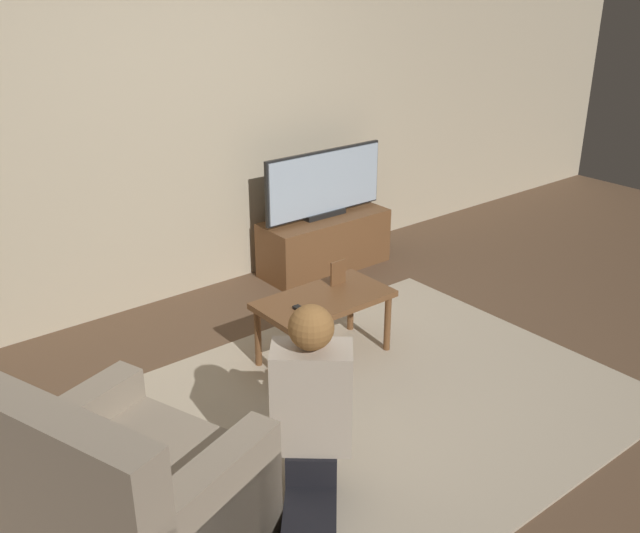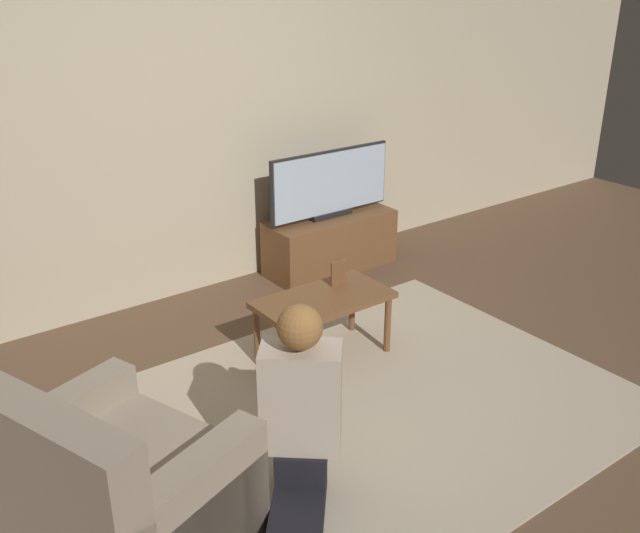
% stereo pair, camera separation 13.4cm
% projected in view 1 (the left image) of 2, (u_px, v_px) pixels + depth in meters
% --- Properties ---
extents(ground_plane, '(10.00, 10.00, 0.00)m').
position_uv_depth(ground_plane, '(352.00, 416.00, 3.73)').
color(ground_plane, brown).
extents(wall_back, '(10.00, 0.06, 2.60)m').
position_uv_depth(wall_back, '(160.00, 112.00, 4.61)').
color(wall_back, beige).
rests_on(wall_back, ground_plane).
extents(rug, '(2.96, 2.09, 0.02)m').
position_uv_depth(rug, '(352.00, 415.00, 3.73)').
color(rug, '#BCAD93').
rests_on(rug, ground_plane).
extents(tv_stand, '(1.02, 0.39, 0.42)m').
position_uv_depth(tv_stand, '(325.00, 243.00, 5.46)').
color(tv_stand, brown).
rests_on(tv_stand, ground_plane).
extents(tv, '(1.05, 0.08, 0.51)m').
position_uv_depth(tv, '(324.00, 184.00, 5.28)').
color(tv, black).
rests_on(tv, tv_stand).
extents(coffee_table, '(0.79, 0.42, 0.41)m').
position_uv_depth(coffee_table, '(324.00, 305.00, 4.13)').
color(coffee_table, brown).
rests_on(coffee_table, ground_plane).
extents(armchair, '(1.00, 1.07, 0.83)m').
position_uv_depth(armchair, '(128.00, 500.00, 2.75)').
color(armchair, gray).
rests_on(armchair, ground_plane).
extents(person_kneeling, '(0.74, 0.81, 0.93)m').
position_uv_depth(person_kneeling, '(312.00, 410.00, 3.00)').
color(person_kneeling, black).
rests_on(person_kneeling, rug).
extents(picture_frame, '(0.11, 0.01, 0.15)m').
position_uv_depth(picture_frame, '(338.00, 273.00, 4.25)').
color(picture_frame, brown).
rests_on(picture_frame, coffee_table).
extents(remote, '(0.04, 0.15, 0.02)m').
position_uv_depth(remote, '(303.00, 311.00, 3.93)').
color(remote, black).
rests_on(remote, coffee_table).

